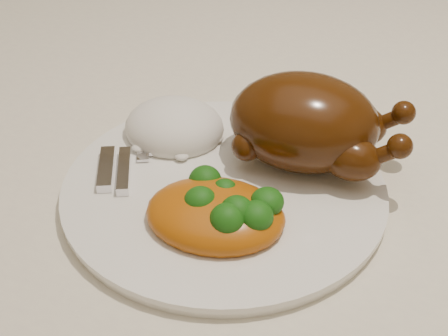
% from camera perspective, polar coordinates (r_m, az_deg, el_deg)
% --- Properties ---
extents(dining_table, '(1.60, 0.90, 0.76)m').
position_cam_1_polar(dining_table, '(0.80, 10.68, -1.90)').
color(dining_table, brown).
rests_on(dining_table, floor).
extents(tablecloth, '(1.73, 1.03, 0.18)m').
position_cam_1_polar(tablecloth, '(0.76, 11.30, 2.44)').
color(tablecloth, beige).
rests_on(tablecloth, dining_table).
extents(dinner_plate, '(0.35, 0.35, 0.01)m').
position_cam_1_polar(dinner_plate, '(0.61, 0.00, -2.01)').
color(dinner_plate, white).
rests_on(dinner_plate, tablecloth).
extents(roast_chicken, '(0.19, 0.13, 0.10)m').
position_cam_1_polar(roast_chicken, '(0.62, 7.70, 4.12)').
color(roast_chicken, '#451F07').
rests_on(roast_chicken, dinner_plate).
extents(rice_mound, '(0.12, 0.11, 0.06)m').
position_cam_1_polar(rice_mound, '(0.67, -4.56, 3.70)').
color(rice_mound, white).
rests_on(rice_mound, dinner_plate).
extents(mac_and_cheese, '(0.14, 0.12, 0.05)m').
position_cam_1_polar(mac_and_cheese, '(0.56, -0.22, -4.09)').
color(mac_and_cheese, '#B7610B').
rests_on(mac_and_cheese, dinner_plate).
extents(cutlery, '(0.07, 0.16, 0.01)m').
position_cam_1_polar(cutlery, '(0.64, -8.90, 0.96)').
color(cutlery, silver).
rests_on(cutlery, dinner_plate).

